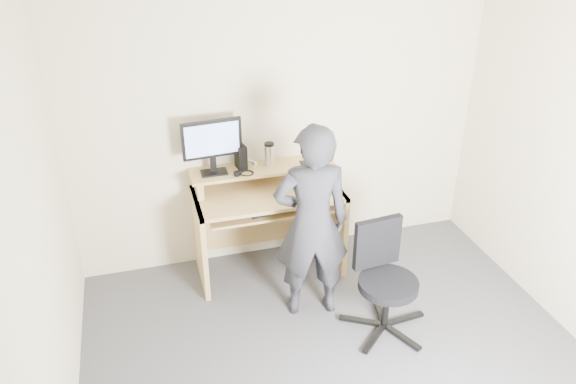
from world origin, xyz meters
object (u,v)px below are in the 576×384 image
desk (266,209)px  office_chair (384,274)px  monitor (212,142)px  person (312,224)px

desk → office_chair: (0.63, -1.00, -0.10)m
monitor → office_chair: size_ratio=0.58×
monitor → office_chair: (1.04, -1.06, -0.73)m
office_chair → person: (-0.45, 0.32, 0.32)m
office_chair → desk: bearing=116.4°
office_chair → person: person is taller
office_chair → person: 0.64m
person → monitor: bearing=-44.1°
monitor → office_chair: monitor is taller
desk → person: 0.74m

